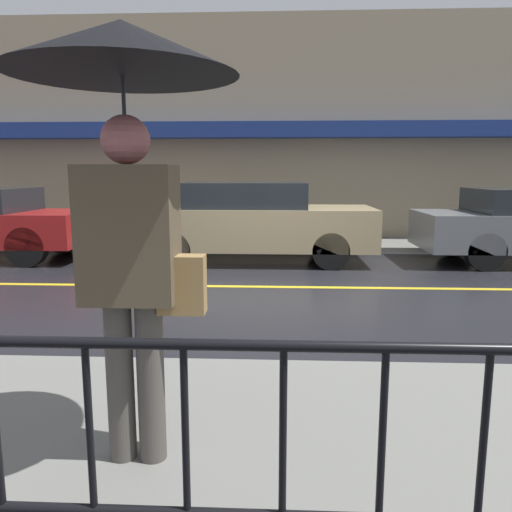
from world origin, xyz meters
The scene contains 8 objects.
ground_plane centered at (0.00, 0.00, 0.00)m, with size 80.00×80.00×0.00m, color black.
sidewalk_near centered at (0.00, -4.54, 0.06)m, with size 28.00×2.75×0.12m.
sidewalk_far centered at (0.00, 4.01, 0.06)m, with size 28.00×1.68×0.12m.
lane_marking centered at (0.00, 0.00, 0.00)m, with size 25.20×0.12×0.01m.
building_storefront centered at (0.00, 4.97, 2.61)m, with size 28.00×0.85×5.22m.
railing_foreground centered at (0.00, -5.66, 0.76)m, with size 12.00×0.04×1.03m.
pedestrian centered at (-0.61, -4.62, 1.89)m, with size 1.12×1.12×2.23m.
car_tan centered at (-0.39, 2.15, 0.76)m, with size 4.39×1.73×1.47m.
Camera 1 is at (0.13, -7.07, 1.64)m, focal length 35.00 mm.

